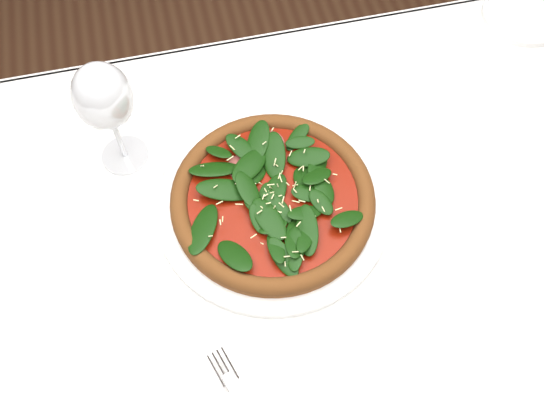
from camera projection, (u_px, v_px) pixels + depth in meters
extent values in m
plane|color=brown|center=(268.00, 378.00, 1.50)|extent=(6.00, 6.00, 0.00)
cube|color=white|center=(266.00, 260.00, 0.86)|extent=(1.20, 0.80, 0.04)
cylinder|color=#4E371F|center=(461.00, 145.00, 1.41)|extent=(0.06, 0.06, 0.71)
cube|color=white|center=(218.00, 87.00, 1.12)|extent=(1.20, 0.01, 0.22)
cylinder|color=white|center=(273.00, 205.00, 0.87)|extent=(0.34, 0.34, 0.01)
torus|color=white|center=(273.00, 203.00, 0.87)|extent=(0.34, 0.34, 0.01)
cylinder|color=brown|center=(273.00, 201.00, 0.86)|extent=(0.30, 0.30, 0.01)
torus|color=#AE5F28|center=(273.00, 198.00, 0.86)|extent=(0.30, 0.30, 0.03)
cylinder|color=#911205|center=(273.00, 198.00, 0.86)|extent=(0.25, 0.25, 0.00)
cylinder|color=#A75242|center=(273.00, 197.00, 0.85)|extent=(0.22, 0.22, 0.00)
ellipsoid|color=#133C0A|center=(273.00, 194.00, 0.84)|extent=(0.24, 0.24, 0.02)
cylinder|color=#FBF4A4|center=(273.00, 192.00, 0.84)|extent=(0.22, 0.22, 0.00)
cylinder|color=white|center=(125.00, 155.00, 0.92)|extent=(0.07, 0.07, 0.00)
cylinder|color=white|center=(118.00, 137.00, 0.87)|extent=(0.01, 0.01, 0.10)
ellipsoid|color=white|center=(103.00, 97.00, 0.79)|extent=(0.08, 0.08, 0.10)
cube|color=silver|center=(223.00, 367.00, 0.75)|extent=(0.04, 0.05, 0.00)
cylinder|color=white|center=(524.00, 15.00, 1.05)|extent=(0.14, 0.14, 0.01)
torus|color=white|center=(525.00, 13.00, 1.05)|extent=(0.14, 0.14, 0.01)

